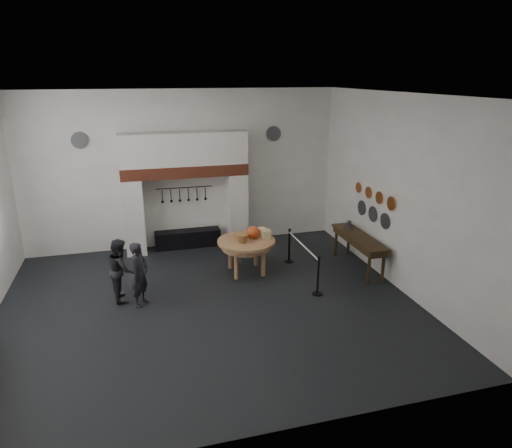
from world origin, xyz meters
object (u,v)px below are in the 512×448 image
object	(u,v)px
visitor_near	(140,274)
barrier_post_far	(289,246)
work_table	(246,241)
barrier_post_near	(318,277)
iron_range	(188,239)
visitor_far	(121,270)
side_table	(359,237)

from	to	relation	value
visitor_near	barrier_post_far	size ratio (longest dim) A/B	1.63
work_table	barrier_post_far	size ratio (longest dim) A/B	1.64
barrier_post_far	barrier_post_near	bearing A→B (deg)	-90.00
barrier_post_near	visitor_near	bearing A→B (deg)	171.71
visitor_near	iron_range	bearing A→B (deg)	7.36
iron_range	visitor_near	size ratio (longest dim) A/B	1.30
iron_range	visitor_far	xyz separation A→B (m)	(-1.84, -2.91, 0.47)
work_table	side_table	distance (m)	2.92
work_table	visitor_far	bearing A→B (deg)	-167.33
work_table	barrier_post_near	xyz separation A→B (m)	(1.28, -1.67, -0.39)
barrier_post_far	visitor_far	bearing A→B (deg)	-166.76
iron_range	work_table	world-z (taller)	work_table
iron_range	work_table	size ratio (longest dim) A/B	1.29
visitor_far	barrier_post_near	distance (m)	4.47
barrier_post_near	iron_range	bearing A→B (deg)	122.83
iron_range	visitor_near	world-z (taller)	visitor_near
iron_range	barrier_post_near	world-z (taller)	barrier_post_near
visitor_far	barrier_post_far	size ratio (longest dim) A/B	1.60
visitor_near	visitor_far	distance (m)	0.57
visitor_far	side_table	bearing A→B (deg)	-93.05
visitor_near	visitor_far	world-z (taller)	visitor_near
barrier_post_far	work_table	bearing A→B (deg)	-165.40
work_table	barrier_post_far	world-z (taller)	barrier_post_far
visitor_far	barrier_post_far	bearing A→B (deg)	-81.23
visitor_near	barrier_post_near	bearing A→B (deg)	-67.35
visitor_far	side_table	xyz separation A→B (m)	(5.94, 0.15, 0.15)
visitor_near	barrier_post_near	xyz separation A→B (m)	(3.95, -0.58, -0.28)
visitor_near	side_table	size ratio (longest dim) A/B	0.67
work_table	visitor_far	size ratio (longest dim) A/B	1.02
visitor_far	barrier_post_far	distance (m)	4.48
iron_range	barrier_post_far	bearing A→B (deg)	-36.95
iron_range	visitor_near	bearing A→B (deg)	-113.59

